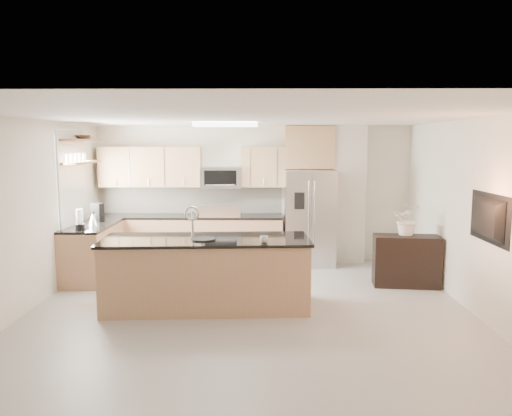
{
  "coord_description": "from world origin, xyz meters",
  "views": [
    {
      "loc": [
        0.17,
        -6.34,
        2.27
      ],
      "look_at": [
        0.08,
        1.3,
        1.27
      ],
      "focal_mm": 35.0,
      "sensor_mm": 36.0,
      "label": 1
    }
  ],
  "objects_px": {
    "platter": "(203,239)",
    "blender": "(80,221)",
    "microwave": "(221,177)",
    "island": "(206,273)",
    "cup": "(264,239)",
    "range": "(221,239)",
    "kettle": "(93,219)",
    "refrigerator": "(309,218)",
    "coffee_maker": "(97,213)",
    "bowl": "(84,136)",
    "flower_vase": "(408,212)",
    "credenza": "(406,261)",
    "television": "(483,218)"
  },
  "relations": [
    {
      "from": "refrigerator",
      "to": "kettle",
      "type": "relative_size",
      "value": 7.7
    },
    {
      "from": "island",
      "to": "cup",
      "type": "distance_m",
      "value": 1.0
    },
    {
      "from": "credenza",
      "to": "bowl",
      "type": "bearing_deg",
      "value": 177.98
    },
    {
      "from": "microwave",
      "to": "television",
      "type": "distance_m",
      "value": 4.79
    },
    {
      "from": "island",
      "to": "blender",
      "type": "height_order",
      "value": "island"
    },
    {
      "from": "cup",
      "to": "platter",
      "type": "xyz_separation_m",
      "value": [
        -0.82,
        0.17,
        -0.04
      ]
    },
    {
      "from": "blender",
      "to": "flower_vase",
      "type": "bearing_deg",
      "value": 2.03
    },
    {
      "from": "range",
      "to": "kettle",
      "type": "relative_size",
      "value": 4.93
    },
    {
      "from": "cup",
      "to": "bowl",
      "type": "relative_size",
      "value": 0.3
    },
    {
      "from": "refrigerator",
      "to": "cup",
      "type": "bearing_deg",
      "value": -107.11
    },
    {
      "from": "refrigerator",
      "to": "blender",
      "type": "relative_size",
      "value": 5.37
    },
    {
      "from": "refrigerator",
      "to": "flower_vase",
      "type": "distance_m",
      "value": 2.01
    },
    {
      "from": "blender",
      "to": "island",
      "type": "bearing_deg",
      "value": -24.48
    },
    {
      "from": "microwave",
      "to": "platter",
      "type": "xyz_separation_m",
      "value": [
        -0.02,
        -2.79,
        -0.64
      ]
    },
    {
      "from": "coffee_maker",
      "to": "bowl",
      "type": "bearing_deg",
      "value": -171.47
    },
    {
      "from": "range",
      "to": "kettle",
      "type": "height_order",
      "value": "kettle"
    },
    {
      "from": "platter",
      "to": "island",
      "type": "bearing_deg",
      "value": 75.48
    },
    {
      "from": "credenza",
      "to": "flower_vase",
      "type": "bearing_deg",
      "value": 81.36
    },
    {
      "from": "flower_vase",
      "to": "refrigerator",
      "type": "bearing_deg",
      "value": 135.88
    },
    {
      "from": "microwave",
      "to": "coffee_maker",
      "type": "bearing_deg",
      "value": -158.13
    },
    {
      "from": "range",
      "to": "refrigerator",
      "type": "relative_size",
      "value": 0.64
    },
    {
      "from": "island",
      "to": "kettle",
      "type": "xyz_separation_m",
      "value": [
        -2.03,
        1.41,
        0.53
      ]
    },
    {
      "from": "microwave",
      "to": "kettle",
      "type": "distance_m",
      "value": 2.47
    },
    {
      "from": "island",
      "to": "blender",
      "type": "relative_size",
      "value": 8.69
    },
    {
      "from": "credenza",
      "to": "island",
      "type": "bearing_deg",
      "value": -154.7
    },
    {
      "from": "microwave",
      "to": "flower_vase",
      "type": "relative_size",
      "value": 1.01
    },
    {
      "from": "blender",
      "to": "television",
      "type": "height_order",
      "value": "television"
    },
    {
      "from": "island",
      "to": "kettle",
      "type": "bearing_deg",
      "value": 142.12
    },
    {
      "from": "range",
      "to": "platter",
      "type": "xyz_separation_m",
      "value": [
        -0.02,
        -2.66,
        0.51
      ]
    },
    {
      "from": "microwave",
      "to": "blender",
      "type": "xyz_separation_m",
      "value": [
        -2.07,
        -1.74,
        -0.57
      ]
    },
    {
      "from": "refrigerator",
      "to": "bowl",
      "type": "height_order",
      "value": "bowl"
    },
    {
      "from": "island",
      "to": "coffee_maker",
      "type": "height_order",
      "value": "island"
    },
    {
      "from": "cup",
      "to": "flower_vase",
      "type": "bearing_deg",
      "value": 31.63
    },
    {
      "from": "bowl",
      "to": "range",
      "type": "bearing_deg",
      "value": 18.2
    },
    {
      "from": "cup",
      "to": "platter",
      "type": "height_order",
      "value": "cup"
    },
    {
      "from": "refrigerator",
      "to": "platter",
      "type": "relative_size",
      "value": 5.38
    },
    {
      "from": "coffee_maker",
      "to": "television",
      "type": "height_order",
      "value": "television"
    },
    {
      "from": "microwave",
      "to": "flower_vase",
      "type": "distance_m",
      "value": 3.48
    },
    {
      "from": "television",
      "to": "credenza",
      "type": "bearing_deg",
      "value": 14.81
    },
    {
      "from": "refrigerator",
      "to": "island",
      "type": "distance_m",
      "value": 3.03
    },
    {
      "from": "kettle",
      "to": "range",
      "type": "bearing_deg",
      "value": 29.64
    },
    {
      "from": "refrigerator",
      "to": "bowl",
      "type": "relative_size",
      "value": 4.65
    },
    {
      "from": "kettle",
      "to": "coffee_maker",
      "type": "bearing_deg",
      "value": 99.13
    },
    {
      "from": "platter",
      "to": "blender",
      "type": "distance_m",
      "value": 2.31
    },
    {
      "from": "flower_vase",
      "to": "bowl",
      "type": "bearing_deg",
      "value": 172.65
    },
    {
      "from": "platter",
      "to": "television",
      "type": "height_order",
      "value": "television"
    },
    {
      "from": "platter",
      "to": "coffee_maker",
      "type": "height_order",
      "value": "coffee_maker"
    },
    {
      "from": "blender",
      "to": "coffee_maker",
      "type": "height_order",
      "value": "blender"
    },
    {
      "from": "coffee_maker",
      "to": "flower_vase",
      "type": "bearing_deg",
      "value": -7.82
    },
    {
      "from": "island",
      "to": "coffee_maker",
      "type": "relative_size",
      "value": 9.26
    }
  ]
}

